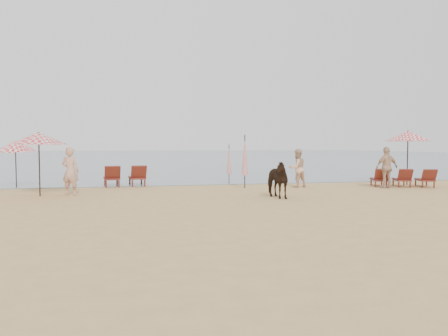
# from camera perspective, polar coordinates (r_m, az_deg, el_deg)

# --- Properties ---
(ground) EXTENTS (120.00, 120.00, 0.00)m
(ground) POSITION_cam_1_polar(r_m,az_deg,el_deg) (11.53, 5.39, -6.74)
(ground) COLOR tan
(ground) RESTS_ON ground
(sea) EXTENTS (160.00, 140.00, 0.06)m
(sea) POSITION_cam_1_polar(r_m,az_deg,el_deg) (90.90, -10.23, 1.72)
(sea) COLOR #51606B
(sea) RESTS_ON ground
(lounger_cluster_left) EXTENTS (2.04, 1.97, 0.68)m
(lounger_cluster_left) POSITION_cam_1_polar(r_m,az_deg,el_deg) (21.21, -12.82, -1.07)
(lounger_cluster_left) COLOR maroon
(lounger_cluster_left) RESTS_ON ground
(lounger_cluster_right) EXTENTS (3.06, 2.45, 0.59)m
(lounger_cluster_right) POSITION_cam_1_polar(r_m,az_deg,el_deg) (21.98, 22.30, -1.25)
(lounger_cluster_right) COLOR maroon
(lounger_cluster_right) RESTS_ON ground
(umbrella_open_left_a) EXTENTS (2.15, 2.15, 2.44)m
(umbrella_open_left_a) POSITION_cam_1_polar(r_m,az_deg,el_deg) (18.01, -23.04, 3.55)
(umbrella_open_left_a) COLOR black
(umbrella_open_left_a) RESTS_ON ground
(umbrella_open_left_b) EXTENTS (1.73, 1.76, 2.21)m
(umbrella_open_left_b) POSITION_cam_1_polar(r_m,az_deg,el_deg) (21.91, -25.59, 2.61)
(umbrella_open_left_b) COLOR black
(umbrella_open_left_b) RESTS_ON ground
(umbrella_open_right) EXTENTS (2.18, 2.18, 2.66)m
(umbrella_open_right) POSITION_cam_1_polar(r_m,az_deg,el_deg) (23.18, 22.90, 3.87)
(umbrella_open_right) COLOR black
(umbrella_open_right) RESTS_ON ground
(umbrella_closed_left) EXTENTS (0.24, 0.24, 1.99)m
(umbrella_closed_left) POSITION_cam_1_polar(r_m,az_deg,el_deg) (21.95, 0.66, 1.10)
(umbrella_closed_left) COLOR black
(umbrella_closed_left) RESTS_ON ground
(umbrella_closed_right) EXTENTS (0.29, 0.29, 2.42)m
(umbrella_closed_right) POSITION_cam_1_polar(r_m,az_deg,el_deg) (19.72, 2.74, 1.66)
(umbrella_closed_right) COLOR black
(umbrella_closed_right) RESTS_ON ground
(cow) EXTENTS (0.99, 1.73, 1.38)m
(cow) POSITION_cam_1_polar(r_m,az_deg,el_deg) (16.23, 6.67, -1.47)
(cow) COLOR black
(cow) RESTS_ON ground
(beachgoer_left) EXTENTS (0.80, 0.66, 1.88)m
(beachgoer_left) POSITION_cam_1_polar(r_m,az_deg,el_deg) (17.93, -19.43, -0.40)
(beachgoer_left) COLOR tan
(beachgoer_left) RESTS_ON ground
(beachgoer_right_a) EXTENTS (0.99, 0.85, 1.77)m
(beachgoer_right_a) POSITION_cam_1_polar(r_m,az_deg,el_deg) (20.44, 9.55, -0.02)
(beachgoer_right_a) COLOR #DAAB88
(beachgoer_right_a) RESTS_ON ground
(beachgoer_right_b) EXTENTS (1.13, 0.55, 1.88)m
(beachgoer_right_b) POSITION_cam_1_polar(r_m,az_deg,el_deg) (21.14, 20.49, 0.07)
(beachgoer_right_b) COLOR tan
(beachgoer_right_b) RESTS_ON ground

